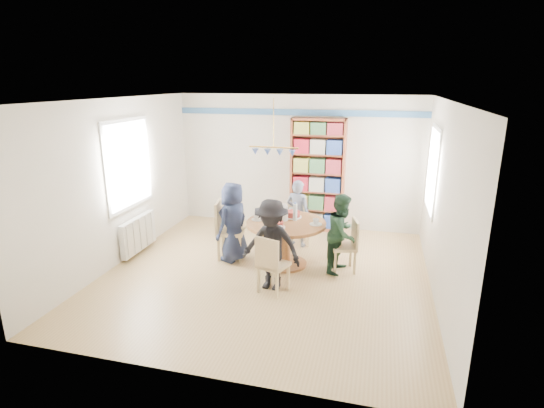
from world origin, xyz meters
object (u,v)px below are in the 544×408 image
(person_left, at_px, (233,222))
(person_far, at_px, (298,213))
(chair_far, at_px, (298,220))
(radiator, at_px, (138,234))
(person_right, at_px, (342,233))
(person_near, at_px, (271,245))
(bookshelf, at_px, (318,176))
(dining_table, at_px, (286,233))
(chair_near, at_px, (271,262))
(chair_left, at_px, (226,227))
(chair_right, at_px, (348,243))

(person_left, relative_size, person_far, 1.09)
(chair_far, bearing_deg, radiator, -156.30)
(person_right, height_order, person_near, person_near)
(person_near, height_order, bookshelf, bookshelf)
(person_far, bearing_deg, chair_far, -66.64)
(dining_table, height_order, chair_near, chair_near)
(chair_left, xyz_separation_m, chair_near, (1.07, -1.06, -0.08))
(person_left, bearing_deg, person_right, 111.42)
(person_right, bearing_deg, chair_left, 102.36)
(chair_left, bearing_deg, chair_right, -0.36)
(bookshelf, bearing_deg, person_far, -101.56)
(chair_left, relative_size, chair_far, 1.20)
(person_left, bearing_deg, person_near, 67.18)
(dining_table, height_order, person_right, person_right)
(dining_table, distance_m, bookshelf, 1.99)
(person_near, bearing_deg, radiator, 172.06)
(radiator, distance_m, person_right, 3.57)
(chair_left, height_order, person_far, person_far)
(chair_left, bearing_deg, person_left, -20.20)
(chair_left, height_order, person_right, person_right)
(person_right, bearing_deg, radiator, 105.85)
(dining_table, distance_m, chair_near, 1.02)
(chair_right, bearing_deg, chair_far, 135.44)
(chair_far, relative_size, bookshelf, 0.37)
(person_near, bearing_deg, bookshelf, 92.42)
(person_right, xyz_separation_m, person_near, (-0.93, -0.86, 0.04))
(person_near, bearing_deg, chair_right, 48.17)
(chair_far, xyz_separation_m, person_near, (-0.03, -1.88, 0.22))
(person_right, xyz_separation_m, person_far, (-0.89, 0.91, -0.01))
(radiator, height_order, person_left, person_left)
(dining_table, relative_size, chair_right, 1.51)
(radiator, relative_size, chair_far, 1.19)
(chair_near, relative_size, person_right, 0.68)
(chair_right, relative_size, chair_near, 0.98)
(chair_near, height_order, person_near, person_near)
(radiator, distance_m, person_far, 2.87)
(person_far, bearing_deg, person_near, 104.66)
(chair_left, relative_size, person_near, 0.74)
(person_left, bearing_deg, chair_far, 159.87)
(radiator, xyz_separation_m, dining_table, (2.64, 0.14, 0.21))
(chair_near, bearing_deg, person_right, 48.26)
(chair_near, xyz_separation_m, bookshelf, (0.21, 2.92, 0.63))
(bookshelf, bearing_deg, radiator, -144.51)
(person_left, bearing_deg, person_far, 156.08)
(chair_near, bearing_deg, chair_right, 46.11)
(chair_far, bearing_deg, chair_left, -137.33)
(person_far, height_order, person_near, person_near)
(radiator, bearing_deg, chair_left, 6.53)
(person_left, bearing_deg, chair_near, 63.33)
(chair_left, bearing_deg, person_right, -1.29)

